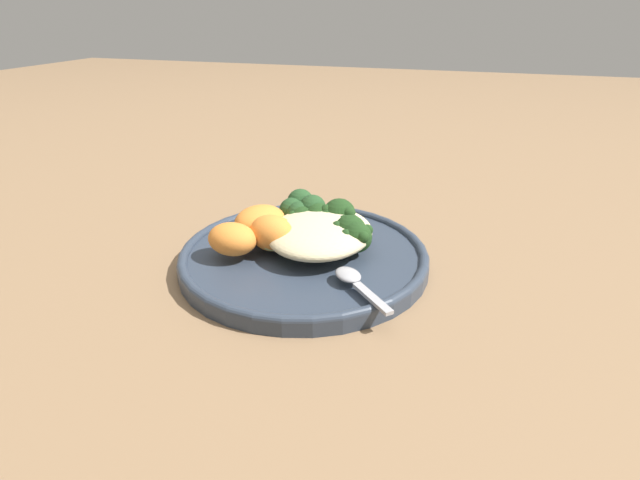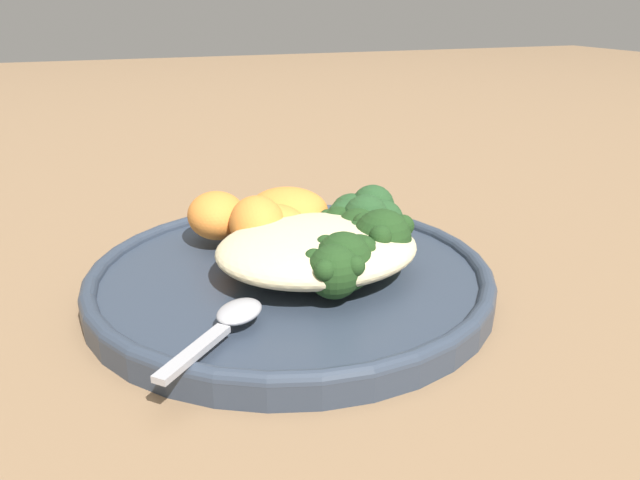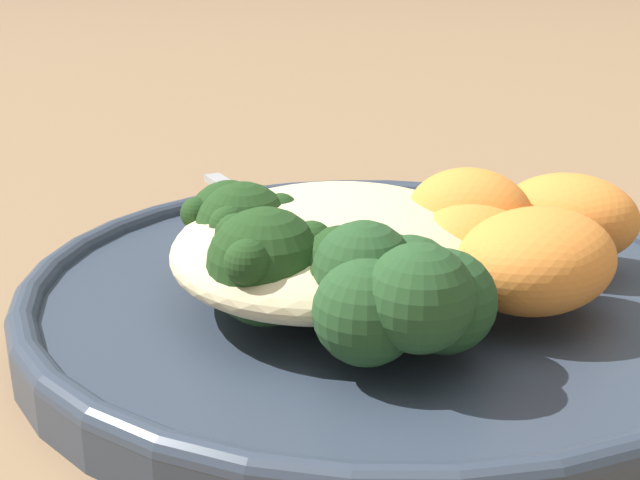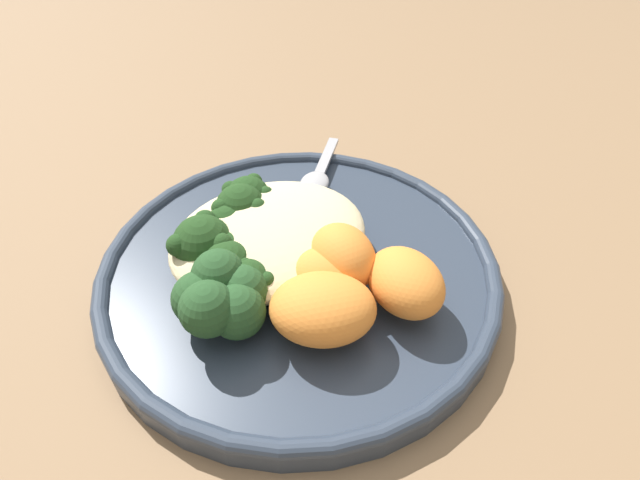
{
  "view_description": "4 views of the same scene",
  "coord_description": "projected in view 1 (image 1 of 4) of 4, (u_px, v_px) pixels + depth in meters",
  "views": [
    {
      "loc": [
        0.5,
        0.18,
        0.29
      ],
      "look_at": [
        0.0,
        0.02,
        0.04
      ],
      "focal_mm": 28.0,
      "sensor_mm": 36.0,
      "label": 1
    },
    {
      "loc": [
        0.12,
        0.4,
        0.2
      ],
      "look_at": [
        -0.02,
        0.01,
        0.04
      ],
      "focal_mm": 35.0,
      "sensor_mm": 36.0,
      "label": 2
    },
    {
      "loc": [
        -0.34,
        -0.08,
        0.16
      ],
      "look_at": [
        -0.02,
        0.02,
        0.04
      ],
      "focal_mm": 50.0,
      "sensor_mm": 36.0,
      "label": 3
    },
    {
      "loc": [
        -0.12,
        -0.23,
        0.28
      ],
      "look_at": [
        0.02,
        -0.0,
        0.03
      ],
      "focal_mm": 28.0,
      "sensor_mm": 36.0,
      "label": 4
    }
  ],
  "objects": [
    {
      "name": "sweet_potato_chunk_0",
      "position": [
        232.0,
        239.0,
        0.57
      ],
      "size": [
        0.05,
        0.06,
        0.04
      ],
      "primitive_type": "ellipsoid",
      "rotation": [
        0.0,
        0.0,
        4.63
      ],
      "color": "orange",
      "rests_on": "plate"
    },
    {
      "name": "sweet_potato_chunk_1",
      "position": [
        272.0,
        232.0,
        0.59
      ],
      "size": [
        0.07,
        0.06,
        0.03
      ],
      "primitive_type": "ellipsoid",
      "rotation": [
        0.0,
        0.0,
        5.67
      ],
      "color": "orange",
      "rests_on": "plate"
    },
    {
      "name": "broccoli_stalk_3",
      "position": [
        328.0,
        233.0,
        0.6
      ],
      "size": [
        0.09,
        0.1,
        0.03
      ],
      "rotation": [
        0.0,
        0.0,
        2.28
      ],
      "color": "#ADC675",
      "rests_on": "plate"
    },
    {
      "name": "sweet_potato_chunk_3",
      "position": [
        260.0,
        221.0,
        0.62
      ],
      "size": [
        0.08,
        0.08,
        0.04
      ],
      "primitive_type": "ellipsoid",
      "rotation": [
        0.0,
        0.0,
        2.59
      ],
      "color": "orange",
      "rests_on": "plate"
    },
    {
      "name": "broccoli_stalk_7",
      "position": [
        301.0,
        222.0,
        0.63
      ],
      "size": [
        0.1,
        0.04,
        0.03
      ],
      "rotation": [
        0.0,
        0.0,
        3.35
      ],
      "color": "#ADC675",
      "rests_on": "plate"
    },
    {
      "name": "sweet_potato_chunk_2",
      "position": [
        271.0,
        233.0,
        0.58
      ],
      "size": [
        0.05,
        0.06,
        0.04
      ],
      "primitive_type": "ellipsoid",
      "rotation": [
        0.0,
        0.0,
        1.49
      ],
      "color": "orange",
      "rests_on": "plate"
    },
    {
      "name": "plate",
      "position": [
        307.0,
        255.0,
        0.6
      ],
      "size": [
        0.3,
        0.3,
        0.02
      ],
      "color": "#2D3847",
      "rests_on": "ground_plane"
    },
    {
      "name": "spoon",
      "position": [
        353.0,
        280.0,
        0.52
      ],
      "size": [
        0.08,
        0.08,
        0.01
      ],
      "rotation": [
        0.0,
        0.0,
        0.78
      ],
      "color": "#A3A3A8",
      "rests_on": "plate"
    },
    {
      "name": "broccoli_stalk_1",
      "position": [
        338.0,
        238.0,
        0.59
      ],
      "size": [
        0.06,
        0.09,
        0.03
      ],
      "rotation": [
        0.0,
        0.0,
        2.02
      ],
      "color": "#ADC675",
      "rests_on": "plate"
    },
    {
      "name": "kale_tuft",
      "position": [
        304.0,
        209.0,
        0.65
      ],
      "size": [
        0.06,
        0.06,
        0.04
      ],
      "color": "#234723",
      "rests_on": "plate"
    },
    {
      "name": "broccoli_stalk_4",
      "position": [
        320.0,
        226.0,
        0.62
      ],
      "size": [
        0.1,
        0.06,
        0.03
      ],
      "rotation": [
        0.0,
        0.0,
        2.78
      ],
      "color": "#ADC675",
      "rests_on": "plate"
    },
    {
      "name": "broccoli_stalk_6",
      "position": [
        313.0,
        222.0,
        0.62
      ],
      "size": [
        0.12,
        0.04,
        0.04
      ],
      "rotation": [
        0.0,
        0.0,
        3.02
      ],
      "color": "#ADC675",
      "rests_on": "plate"
    },
    {
      "name": "broccoli_stalk_0",
      "position": [
        345.0,
        239.0,
        0.58
      ],
      "size": [
        0.05,
        0.12,
        0.04
      ],
      "rotation": [
        0.0,
        0.0,
        1.81
      ],
      "color": "#ADC675",
      "rests_on": "plate"
    },
    {
      "name": "broccoli_stalk_2",
      "position": [
        340.0,
        233.0,
        0.59
      ],
      "size": [
        0.07,
        0.11,
        0.04
      ],
      "rotation": [
        0.0,
        0.0,
        2.01
      ],
      "color": "#ADC675",
      "rests_on": "plate"
    },
    {
      "name": "quinoa_mound",
      "position": [
        320.0,
        232.0,
        0.6
      ],
      "size": [
        0.15,
        0.12,
        0.03
      ],
      "primitive_type": "ellipsoid",
      "color": "beige",
      "rests_on": "plate"
    },
    {
      "name": "broccoli_stalk_5",
      "position": [
        335.0,
        218.0,
        0.63
      ],
      "size": [
        0.1,
        0.07,
        0.04
      ],
      "rotation": [
        0.0,
        0.0,
        2.68
      ],
      "color": "#ADC675",
      "rests_on": "plate"
    },
    {
      "name": "ground_plane",
      "position": [
        304.0,
        264.0,
        0.6
      ],
      "size": [
        4.0,
        4.0,
        0.0
      ],
      "primitive_type": "plane",
      "color": "#846647"
    }
  ]
}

